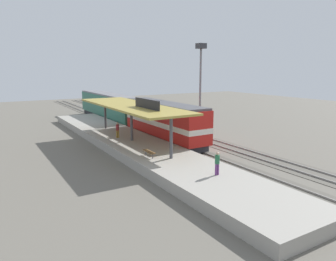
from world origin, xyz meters
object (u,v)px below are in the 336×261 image
locomotive (164,121)px  platform_bench (149,152)px  person_walking (117,129)px  light_mast (201,69)px  passenger_carriage_single (109,106)px  person_waiting (217,162)px

locomotive → platform_bench: bearing=-127.9°
locomotive → person_walking: bearing=170.4°
platform_bench → person_walking: (0.59, 8.62, 0.51)m
light_mast → person_walking: (-13.21, -2.65, -6.54)m
platform_bench → passenger_carriage_single: 26.42m
passenger_carriage_single → person_walking: bearing=-107.6°
passenger_carriage_single → person_waiting: size_ratio=11.70×
person_waiting → platform_bench: bearing=106.3°
person_walking → platform_bench: bearing=-93.9°
locomotive → person_waiting: bearing=-105.6°
platform_bench → locomotive: bearing=52.1°
passenger_carriage_single → light_mast: bearing=-61.6°
person_walking → passenger_carriage_single: bearing=72.4°
locomotive → person_walking: 5.51m
locomotive → passenger_carriage_single: size_ratio=0.72×
light_mast → passenger_carriage_single: bearing=118.4°
passenger_carriage_single → person_waiting: bearing=-97.1°
locomotive → person_waiting: locomotive is taller
platform_bench → light_mast: size_ratio=0.15×
person_waiting → person_walking: 15.43m
person_waiting → person_walking: (-1.38, 15.37, 0.00)m
person_waiting → person_walking: size_ratio=1.00×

